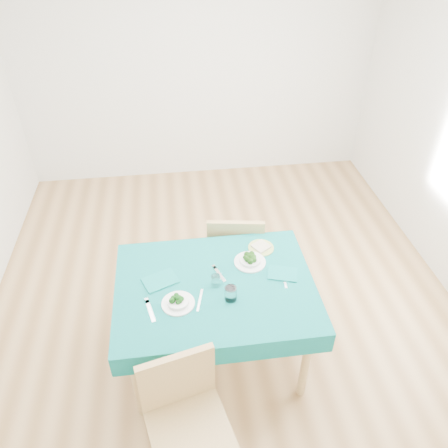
{
  "coord_description": "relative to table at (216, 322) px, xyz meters",
  "views": [
    {
      "loc": [
        -0.35,
        -2.59,
        2.86
      ],
      "look_at": [
        0.0,
        0.0,
        0.85
      ],
      "focal_mm": 35.0,
      "sensor_mm": 36.0,
      "label": 1
    }
  ],
  "objects": [
    {
      "name": "room_shell",
      "position": [
        0.13,
        0.54,
        0.97
      ],
      "size": [
        4.02,
        4.52,
        2.73
      ],
      "color": "olive",
      "rests_on": "ground"
    },
    {
      "name": "table",
      "position": [
        0.0,
        0.0,
        0.0
      ],
      "size": [
        1.33,
        1.01,
        0.76
      ],
      "primitive_type": "cube",
      "color": "#096663",
      "rests_on": "ground"
    },
    {
      "name": "chair_near",
      "position": [
        -0.24,
        -0.8,
        0.18
      ],
      "size": [
        0.55,
        0.58,
        1.12
      ],
      "primitive_type": "cube",
      "rotation": [
        0.0,
        0.0,
        0.23
      ],
      "color": "tan",
      "rests_on": "ground"
    },
    {
      "name": "chair_far",
      "position": [
        0.26,
        0.75,
        0.18
      ],
      "size": [
        0.52,
        0.55,
        1.11
      ],
      "primitive_type": "cube",
      "rotation": [
        0.0,
        0.0,
        2.98
      ],
      "color": "tan",
      "rests_on": "ground"
    },
    {
      "name": "bowl_near",
      "position": [
        -0.25,
        -0.14,
        0.41
      ],
      "size": [
        0.21,
        0.21,
        0.06
      ],
      "primitive_type": null,
      "color": "white",
      "rests_on": "table"
    },
    {
      "name": "bowl_far",
      "position": [
        0.27,
        0.19,
        0.41
      ],
      "size": [
        0.23,
        0.23,
        0.07
      ],
      "primitive_type": null,
      "color": "white",
      "rests_on": "table"
    },
    {
      "name": "fork_near",
      "position": [
        -0.43,
        -0.17,
        0.38
      ],
      "size": [
        0.07,
        0.19,
        0.0
      ],
      "primitive_type": "cube",
      "rotation": [
        0.0,
        0.0,
        0.24
      ],
      "color": "silver",
      "rests_on": "table"
    },
    {
      "name": "knife_near",
      "position": [
        -0.11,
        -0.12,
        0.38
      ],
      "size": [
        0.06,
        0.19,
        0.0
      ],
      "primitive_type": "cube",
      "rotation": [
        0.0,
        0.0,
        -0.25
      ],
      "color": "silver",
      "rests_on": "table"
    },
    {
      "name": "fork_far",
      "position": [
        0.04,
        0.1,
        0.38
      ],
      "size": [
        0.08,
        0.17,
        0.0
      ],
      "primitive_type": "cube",
      "rotation": [
        0.0,
        0.0,
        0.34
      ],
      "color": "silver",
      "rests_on": "table"
    },
    {
      "name": "knife_far",
      "position": [
        0.47,
        0.0,
        0.38
      ],
      "size": [
        0.02,
        0.2,
        0.0
      ],
      "primitive_type": "cube",
      "rotation": [
        0.0,
        0.0,
        -0.04
      ],
      "color": "silver",
      "rests_on": "table"
    },
    {
      "name": "napkin_near",
      "position": [
        -0.36,
        0.08,
        0.39
      ],
      "size": [
        0.27,
        0.23,
        0.01
      ],
      "primitive_type": "cube",
      "rotation": [
        0.0,
        0.0,
        0.39
      ],
      "color": "#0D716C",
      "rests_on": "table"
    },
    {
      "name": "napkin_far",
      "position": [
        0.47,
        0.04,
        0.38
      ],
      "size": [
        0.23,
        0.19,
        0.01
      ],
      "primitive_type": "cube",
      "rotation": [
        0.0,
        0.0,
        -0.29
      ],
      "color": "#0D716C",
      "rests_on": "table"
    },
    {
      "name": "tumbler_center",
      "position": [
        0.0,
        0.0,
        0.42
      ],
      "size": [
        0.06,
        0.06,
        0.08
      ],
      "primitive_type": "cylinder",
      "color": "white",
      "rests_on": "table"
    },
    {
      "name": "tumbler_side",
      "position": [
        0.08,
        -0.14,
        0.43
      ],
      "size": [
        0.08,
        0.08,
        0.1
      ],
      "primitive_type": "cylinder",
      "color": "white",
      "rests_on": "table"
    },
    {
      "name": "side_plate",
      "position": [
        0.38,
        0.33,
        0.38
      ],
      "size": [
        0.19,
        0.19,
        0.01
      ],
      "primitive_type": "cylinder",
      "color": "#B0C15E",
      "rests_on": "table"
    },
    {
      "name": "bread_slice",
      "position": [
        0.38,
        0.33,
        0.4
      ],
      "size": [
        0.15,
        0.15,
        0.02
      ],
      "primitive_type": "cube",
      "rotation": [
        0.0,
        0.0,
        0.56
      ],
      "color": "beige",
      "rests_on": "side_plate"
    }
  ]
}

